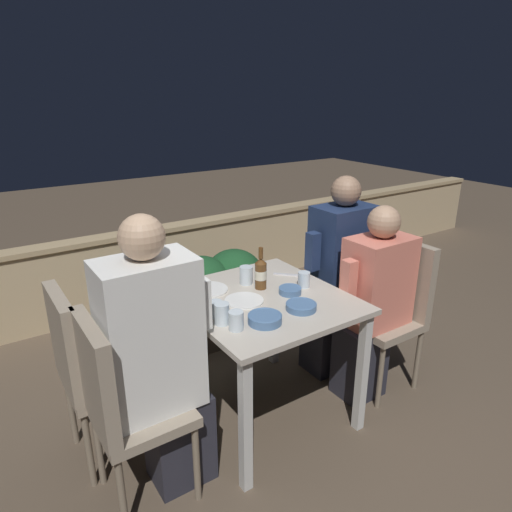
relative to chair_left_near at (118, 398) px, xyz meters
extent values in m
plane|color=brown|center=(0.87, 0.17, -0.57)|extent=(16.00, 16.00, 0.00)
cube|color=tan|center=(0.87, 1.97, -0.24)|extent=(9.00, 0.14, 0.66)
cube|color=tan|center=(0.87, 1.97, 0.11)|extent=(9.00, 0.18, 0.04)
cube|color=#BCB2A3|center=(0.87, 0.17, 0.17)|extent=(0.86, 0.92, 0.03)
cube|color=silver|center=(0.49, -0.24, -0.21)|extent=(0.05, 0.05, 0.73)
cube|color=silver|center=(1.25, -0.24, -0.21)|extent=(0.05, 0.05, 0.73)
cube|color=silver|center=(0.49, 0.58, -0.21)|extent=(0.05, 0.05, 0.73)
cube|color=silver|center=(1.25, 0.58, -0.21)|extent=(0.05, 0.05, 0.73)
cube|color=brown|center=(0.96, 1.09, -0.43)|extent=(1.02, 0.36, 0.28)
ellipsoid|color=#194723|center=(0.68, 1.09, -0.10)|extent=(0.46, 0.47, 0.44)
ellipsoid|color=#194723|center=(0.96, 1.09, -0.10)|extent=(0.46, 0.47, 0.44)
ellipsoid|color=#194723|center=(1.24, 1.09, -0.10)|extent=(0.46, 0.47, 0.44)
cube|color=gray|center=(0.10, 0.00, -0.13)|extent=(0.41, 0.41, 0.05)
cube|color=gray|center=(-0.08, 0.00, 0.14)|extent=(0.06, 0.41, 0.48)
cylinder|color=#7F705B|center=(-0.08, -0.17, -0.36)|extent=(0.03, 0.03, 0.42)
cylinder|color=#7F705B|center=(0.27, -0.17, -0.36)|extent=(0.03, 0.03, 0.42)
cylinder|color=#7F705B|center=(-0.08, 0.17, -0.36)|extent=(0.03, 0.03, 0.42)
cylinder|color=#7F705B|center=(0.27, 0.17, -0.36)|extent=(0.03, 0.03, 0.42)
cube|color=#282833|center=(0.27, 0.00, -0.34)|extent=(0.29, 0.23, 0.47)
cube|color=white|center=(0.17, 0.00, 0.25)|extent=(0.41, 0.26, 0.70)
cube|color=white|center=(0.42, 0.00, 0.34)|extent=(0.07, 0.07, 0.24)
sphere|color=tan|center=(0.17, 0.00, 0.70)|extent=(0.19, 0.19, 0.19)
cube|color=gray|center=(0.05, 0.36, -0.13)|extent=(0.41, 0.41, 0.05)
cube|color=gray|center=(-0.12, 0.36, 0.14)|extent=(0.06, 0.41, 0.48)
cylinder|color=#7F705B|center=(-0.12, 0.18, -0.36)|extent=(0.03, 0.03, 0.42)
cylinder|color=#7F705B|center=(0.23, 0.18, -0.36)|extent=(0.03, 0.03, 0.42)
cylinder|color=#7F705B|center=(-0.12, 0.53, -0.36)|extent=(0.03, 0.03, 0.42)
cylinder|color=#7F705B|center=(0.23, 0.53, -0.36)|extent=(0.03, 0.03, 0.42)
cube|color=gray|center=(1.66, -0.01, -0.13)|extent=(0.41, 0.41, 0.05)
cube|color=gray|center=(1.83, -0.01, 0.14)|extent=(0.06, 0.41, 0.48)
cylinder|color=#7F705B|center=(1.48, -0.18, -0.36)|extent=(0.03, 0.03, 0.42)
cylinder|color=#7F705B|center=(1.83, -0.18, -0.36)|extent=(0.03, 0.03, 0.42)
cylinder|color=#7F705B|center=(1.48, 0.16, -0.36)|extent=(0.03, 0.03, 0.42)
cylinder|color=#7F705B|center=(1.83, 0.16, -0.36)|extent=(0.03, 0.03, 0.42)
cube|color=#282833|center=(1.49, -0.01, -0.34)|extent=(0.27, 0.23, 0.47)
cube|color=#E07A66|center=(1.59, -0.01, 0.17)|extent=(0.39, 0.26, 0.55)
cube|color=#E07A66|center=(1.34, -0.01, 0.24)|extent=(0.07, 0.07, 0.24)
sphere|color=tan|center=(1.59, -0.01, 0.54)|extent=(0.19, 0.19, 0.19)
cube|color=gray|center=(1.67, 0.32, -0.13)|extent=(0.41, 0.41, 0.05)
cube|color=gray|center=(1.85, 0.32, 0.14)|extent=(0.06, 0.41, 0.48)
cylinder|color=#7F705B|center=(1.50, 0.15, -0.36)|extent=(0.03, 0.03, 0.42)
cylinder|color=#7F705B|center=(1.84, 0.15, -0.36)|extent=(0.03, 0.03, 0.42)
cylinder|color=#7F705B|center=(1.50, 0.49, -0.36)|extent=(0.03, 0.03, 0.42)
cylinder|color=#7F705B|center=(1.84, 0.49, -0.36)|extent=(0.03, 0.03, 0.42)
cube|color=#282833|center=(1.50, 0.32, -0.34)|extent=(0.27, 0.23, 0.47)
cube|color=navy|center=(1.60, 0.32, 0.23)|extent=(0.38, 0.26, 0.67)
cube|color=navy|center=(1.35, 0.32, 0.31)|extent=(0.07, 0.07, 0.24)
sphere|color=#99755B|center=(1.60, 0.32, 0.66)|extent=(0.19, 0.19, 0.19)
cylinder|color=brown|center=(0.93, 0.28, 0.26)|extent=(0.07, 0.07, 0.15)
cylinder|color=beige|center=(0.93, 0.28, 0.27)|extent=(0.07, 0.07, 0.05)
cone|color=brown|center=(0.93, 0.28, 0.35)|extent=(0.07, 0.07, 0.03)
cylinder|color=brown|center=(0.93, 0.28, 0.40)|extent=(0.03, 0.03, 0.06)
cylinder|color=white|center=(0.76, 0.18, 0.19)|extent=(0.21, 0.21, 0.01)
cylinder|color=white|center=(0.67, 0.42, 0.19)|extent=(0.23, 0.23, 0.01)
cylinder|color=#4C709E|center=(1.03, 0.13, 0.20)|extent=(0.13, 0.13, 0.04)
torus|color=#4C709E|center=(1.03, 0.13, 0.22)|extent=(0.13, 0.13, 0.01)
cylinder|color=#4C709E|center=(0.72, -0.08, 0.21)|extent=(0.17, 0.17, 0.04)
torus|color=#4C709E|center=(0.72, -0.08, 0.22)|extent=(0.17, 0.17, 0.01)
cylinder|color=#4C709E|center=(0.95, -0.06, 0.20)|extent=(0.16, 0.16, 0.03)
torus|color=#4C709E|center=(0.95, -0.06, 0.22)|extent=(0.16, 0.16, 0.01)
cylinder|color=silver|center=(0.54, 0.03, 0.24)|extent=(0.07, 0.07, 0.11)
cylinder|color=silver|center=(0.55, 0.12, 0.23)|extent=(0.07, 0.07, 0.08)
cylinder|color=silver|center=(0.57, -0.05, 0.23)|extent=(0.07, 0.07, 0.09)
cylinder|color=silver|center=(0.90, 0.38, 0.24)|extent=(0.08, 0.08, 0.10)
cylinder|color=silver|center=(1.15, 0.16, 0.23)|extent=(0.07, 0.07, 0.09)
cube|color=silver|center=(1.18, 0.35, 0.19)|extent=(0.13, 0.13, 0.01)
camera|label=1|loc=(-0.42, -1.69, 1.24)|focal=32.00mm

